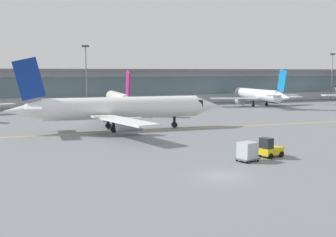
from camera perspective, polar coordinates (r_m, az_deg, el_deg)
The scene contains 10 objects.
ground_plane at distance 35.65m, azimuth 7.57°, elevation -7.98°, with size 400.00×400.00×0.00m, color slate.
taxiway_centreline_stripe at distance 61.35m, azimuth -5.79°, elevation -1.82°, with size 110.00×0.36×0.01m, color yellow.
terminal_concourse at distance 112.54m, azimuth -11.83°, elevation 4.40°, with size 225.26×11.00×9.60m.
gate_airplane_2 at distance 92.47m, azimuth -6.89°, elevation 2.71°, with size 25.79×27.77×9.20m.
gate_airplane_3 at distance 109.14m, azimuth 12.37°, elevation 3.23°, with size 26.68×28.70×9.51m.
taxiing_regional_jet at distance 62.80m, azimuth -6.65°, elevation 1.39°, with size 33.13×30.86×10.99m.
baggage_tug at distance 44.09m, azimuth 13.97°, elevation -4.12°, with size 2.89×2.20×2.10m.
cargo_dolly_lead at distance 41.57m, azimuth 11.01°, elevation -4.46°, with size 2.47×2.13×1.94m.
apron_light_mast_1 at distance 105.41m, azimuth -11.36°, elevation 6.18°, with size 1.80×0.36×15.46m.
apron_light_mast_2 at distance 139.33m, azimuth 21.86°, elevation 5.72°, with size 1.80×0.36×14.59m.
Camera 1 is at (-16.08, -30.54, 8.93)m, focal length 43.72 mm.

